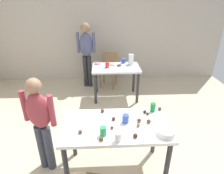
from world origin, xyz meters
name	(u,v)px	position (x,y,z in m)	size (l,w,h in m)	color
ground_plane	(109,164)	(0.00, 0.00, 0.00)	(6.40, 6.40, 0.00)	beige
wall_back	(105,32)	(0.00, 3.20, 1.30)	(6.40, 0.10, 2.60)	#BCB2A3
dining_table_near	(116,131)	(0.08, -0.08, 0.65)	(1.29, 0.71, 0.75)	white
dining_table_far	(116,72)	(0.22, 1.98, 0.63)	(1.04, 0.67, 0.75)	silver
chair_far_table	(109,67)	(0.09, 2.67, 0.50)	(0.50, 0.50, 0.87)	olive
person_girl_near	(40,120)	(-0.85, 0.01, 0.78)	(0.45, 0.30, 1.33)	#383D4C
person_adult_far	(86,50)	(-0.46, 2.64, 0.97)	(0.45, 0.23, 1.61)	#28282D
mixing_bowl	(166,132)	(0.62, -0.30, 0.78)	(0.20, 0.20, 0.07)	white
soda_can	(153,107)	(0.59, 0.18, 0.81)	(0.07, 0.07, 0.12)	#198438
fork_near	(131,117)	(0.29, 0.05, 0.75)	(0.17, 0.02, 0.01)	silver
cup_near_0	(118,137)	(0.08, -0.38, 0.80)	(0.07, 0.07, 0.11)	white
cup_near_1	(103,131)	(-0.08, -0.28, 0.80)	(0.07, 0.07, 0.11)	green
cup_near_2	(126,119)	(0.20, -0.05, 0.80)	(0.08, 0.08, 0.11)	#3351B2
cake_ball_0	(138,125)	(0.34, -0.14, 0.77)	(0.04, 0.04, 0.04)	brown
cake_ball_1	(114,119)	(0.06, 0.00, 0.77)	(0.05, 0.05, 0.05)	#3D2319
cake_ball_2	(112,128)	(0.03, -0.17, 0.77)	(0.04, 0.04, 0.04)	brown
cake_ball_3	(135,136)	(0.27, -0.33, 0.78)	(0.05, 0.05, 0.05)	#3D2319
cake_ball_4	(148,114)	(0.50, 0.10, 0.77)	(0.04, 0.04, 0.04)	#3D2319
cake_ball_5	(160,109)	(0.69, 0.20, 0.77)	(0.05, 0.05, 0.05)	brown
cake_ball_6	(102,111)	(-0.08, 0.19, 0.78)	(0.05, 0.05, 0.05)	brown
cake_ball_7	(80,132)	(-0.33, -0.23, 0.77)	(0.05, 0.05, 0.05)	brown
cake_ball_8	(101,139)	(-0.10, -0.36, 0.77)	(0.05, 0.05, 0.05)	brown
cake_ball_9	(149,121)	(0.48, -0.08, 0.78)	(0.05, 0.05, 0.05)	brown
cake_ball_10	(145,112)	(0.48, 0.14, 0.77)	(0.05, 0.05, 0.05)	#3D2319
cake_ball_11	(139,120)	(0.37, -0.05, 0.78)	(0.05, 0.05, 0.05)	brown
pitcher_far	(131,59)	(0.57, 2.14, 0.87)	(0.12, 0.12, 0.23)	white
cup_far_0	(107,65)	(0.03, 1.96, 0.81)	(0.09, 0.09, 0.11)	red
cup_far_1	(124,61)	(0.41, 2.24, 0.80)	(0.09, 0.09, 0.10)	#3351B2
donut_far_0	(97,63)	(-0.19, 2.19, 0.77)	(0.14, 0.14, 0.04)	pink
donut_far_1	(119,65)	(0.29, 2.04, 0.77)	(0.10, 0.10, 0.03)	brown
donut_far_2	(113,64)	(0.16, 2.12, 0.77)	(0.14, 0.14, 0.04)	white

